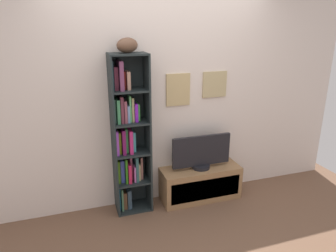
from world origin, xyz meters
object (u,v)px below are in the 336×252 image
Objects in this scene: television at (201,152)px; tv_stand at (200,183)px; bookshelf at (127,138)px; football at (127,45)px.

tv_stand is at bearing -90.00° from television.
tv_stand is at bearing -4.29° from bookshelf.
television reaches higher than tv_stand.
tv_stand is 1.34× the size of television.
football reaches higher than tv_stand.
football is 0.35× the size of television.
football is 1.88m from tv_stand.
tv_stand is (0.88, -0.07, -0.68)m from bookshelf.
bookshelf is 1.84× the size of tv_stand.
bookshelf is at bearing 175.71° from tv_stand.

